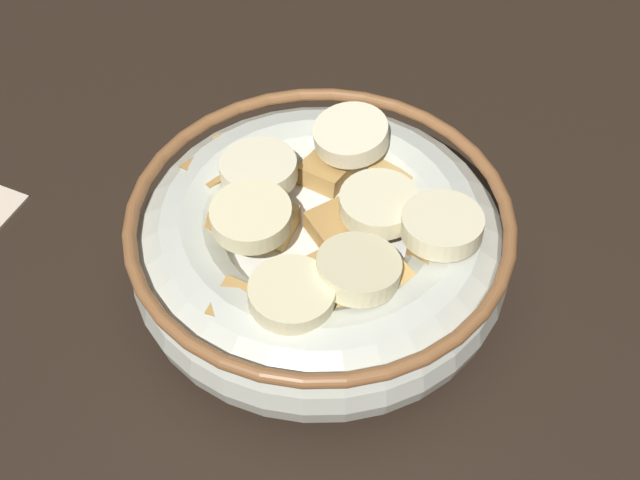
# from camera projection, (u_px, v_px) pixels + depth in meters

# --- Properties ---
(ground_plane) EXTENTS (0.96, 0.96, 0.02)m
(ground_plane) POSITION_uv_depth(u_px,v_px,m) (320.00, 296.00, 0.41)
(ground_plane) COLOR black
(cereal_bowl) EXTENTS (0.17, 0.17, 0.06)m
(cereal_bowl) POSITION_uv_depth(u_px,v_px,m) (320.00, 245.00, 0.39)
(cereal_bowl) COLOR beige
(cereal_bowl) RESTS_ON ground_plane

